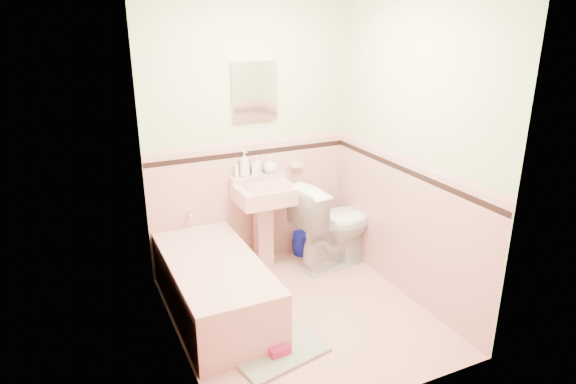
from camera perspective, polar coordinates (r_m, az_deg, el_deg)
name	(u,v)px	position (r m, az deg, el deg)	size (l,w,h in m)	color
floor	(301,314)	(4.33, 1.44, -13.59)	(2.20, 2.20, 0.00)	#E5A095
wall_back	(250,139)	(4.77, -4.36, 5.95)	(2.50, 2.50, 0.00)	#F3E5C6
wall_front	(389,223)	(2.91, 11.35, -3.44)	(2.50, 2.50, 0.00)	#F3E5C6
wall_left	(169,189)	(3.48, -13.28, 0.29)	(2.50, 2.50, 0.00)	#F3E5C6
wall_right	(410,156)	(4.32, 13.58, 4.01)	(2.50, 2.50, 0.00)	#F3E5C6
wainscot_back	(252,204)	(4.95, -4.11, -1.41)	(2.00, 2.00, 0.00)	#E7A59B
wainscot_front	(381,320)	(3.23, 10.43, -14.05)	(2.00, 2.00, 0.00)	#E7A59B
wainscot_left	(178,275)	(3.75, -12.32, -9.11)	(2.20, 2.20, 0.00)	#E7A59B
wainscot_right	(403,228)	(4.52, 12.81, -3.96)	(2.20, 2.20, 0.00)	#E7A59B
accent_back	(251,153)	(4.78, -4.24, 4.39)	(2.00, 2.00, 0.00)	black
accent_front	(386,243)	(2.98, 10.98, -5.62)	(2.00, 2.00, 0.00)	black
accent_left	(173,207)	(3.53, -12.83, -1.66)	(2.20, 2.20, 0.00)	black
accent_right	(407,171)	(4.34, 13.26, 2.33)	(2.20, 2.20, 0.00)	black
cap_back	(250,143)	(4.76, -4.27, 5.55)	(2.00, 2.00, 0.00)	#E5A4A0
cap_front	(387,227)	(2.94, 11.10, -3.86)	(2.00, 2.00, 0.00)	#E5A4A0
cap_left	(172,193)	(3.50, -12.95, -0.14)	(2.20, 2.20, 0.00)	#E5A4A0
cap_right	(408,159)	(4.32, 13.36, 3.60)	(2.20, 2.20, 0.00)	#E5A4A0
bathtub	(215,288)	(4.28, -8.26, -10.71)	(0.70, 1.50, 0.45)	#DFA096
tub_faucet	(189,213)	(4.73, -11.09, -2.36)	(0.04, 0.04, 0.12)	silver
sink	(266,228)	(4.84, -2.53, -4.10)	(0.55, 0.48, 0.86)	#DFA096
sink_faucet	(259,172)	(4.77, -3.27, 2.26)	(0.02, 0.02, 0.10)	silver
medicine_cabinet	(255,91)	(4.67, -3.78, 11.30)	(0.43, 0.04, 0.53)	white
soap_dish	(296,165)	(4.99, 0.95, 3.05)	(0.12, 0.07, 0.04)	#DFA096
soap_bottle_left	(244,164)	(4.74, -4.95, 3.18)	(0.09, 0.09, 0.24)	#B2B2B2
soap_bottle_mid	(256,165)	(4.79, -3.60, 3.04)	(0.08, 0.09, 0.19)	#B2B2B2
soap_bottle_right	(270,165)	(4.84, -2.05, 3.12)	(0.13, 0.13, 0.17)	#B2B2B2
tube	(237,171)	(4.73, -5.83, 2.34)	(0.04, 0.04, 0.12)	white
toilet	(335,223)	(4.95, 5.31, -3.56)	(0.48, 0.84, 0.86)	white
bucket	(302,243)	(5.26, 1.62, -5.80)	(0.23, 0.23, 0.23)	#0E19A0
bath_mat	(278,351)	(3.91, -1.15, -17.53)	(0.67, 0.45, 0.03)	gray
shoe	(280,351)	(3.83, -0.93, -17.49)	(0.16, 0.07, 0.06)	#BF1E59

